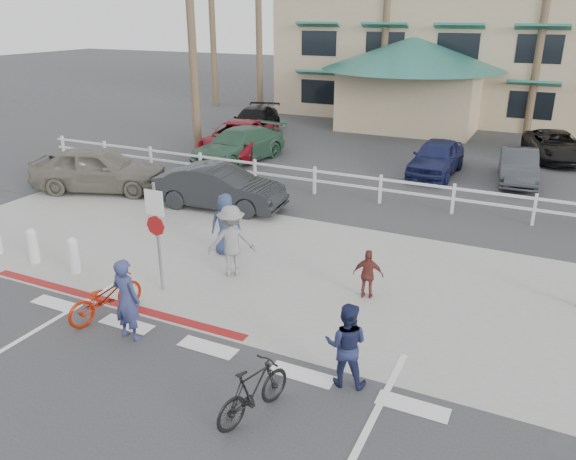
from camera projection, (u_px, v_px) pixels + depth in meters
The scene contains 29 objects.
ground at pixel (190, 364), 10.34m from camera, with size 140.00×140.00×0.00m, color #333335.
bike_path at pixel (115, 433), 8.66m from camera, with size 12.00×16.00×0.01m, color #333335.
sidewalk_plaza at pixel (294, 270), 14.12m from camera, with size 22.00×7.00×0.01m, color gray.
cross_street at pixel (348, 220), 17.47m from camera, with size 40.00×5.00×0.01m, color #333335.
parking_lot at pixel (420, 155), 25.45m from camera, with size 50.00×16.00×0.01m, color #333335.
curb_red at pixel (110, 302), 12.56m from camera, with size 7.00×0.25×0.02m, color maroon.
rail_fence at pixel (383, 190), 18.77m from camera, with size 29.40×0.16×1.00m, color silver, non-canonical shape.
building at pixel (513, 19), 33.49m from camera, with size 28.00×16.00×11.30m, color #C9B089, non-canonical shape.
sign_post at pixel (158, 232), 12.59m from camera, with size 0.50×0.10×2.90m, color gray, non-canonical shape.
bollard_0 at pixel (74, 255), 13.79m from camera, with size 0.26×0.26×0.95m, color silver, non-canonical shape.
bollard_1 at pixel (33, 246), 14.35m from camera, with size 0.26×0.26×0.95m, color silver, non-canonical shape.
palm_1 at pixel (258, 3), 33.80m from camera, with size 4.00×4.00×13.00m, color #22491C, non-canonical shape.
palm_5 at pixel (547, 2), 27.34m from camera, with size 4.00×4.00×13.00m, color #22491C, non-canonical shape.
palm_10 at pixel (190, 13), 24.78m from camera, with size 4.00×4.00×12.00m, color #22491C, non-canonical shape.
bike_red at pixel (105, 297), 11.81m from camera, with size 0.62×1.78×0.93m, color #971802.
rider_red at pixel (127, 300), 10.89m from camera, with size 0.62×0.41×1.71m, color navy.
bike_black at pixel (253, 391), 8.88m from camera, with size 0.44×1.57×0.94m, color black.
rider_black at pixel (346, 345), 9.55m from camera, with size 0.76×0.59×1.56m, color #1D2348.
pedestrian_a at pixel (232, 241), 13.54m from camera, with size 1.16×0.67×1.80m, color gray.
pedestrian_child at pixel (368, 274), 12.55m from camera, with size 0.68×0.28×1.17m, color brown.
pedestrian_b at pixel (226, 224), 14.80m from camera, with size 0.81×0.53×1.66m, color navy.
car_white_sedan at pixel (220, 188), 18.29m from camera, with size 1.50×4.30×1.42m, color black.
car_red_compact at pixel (99, 169), 20.05m from camera, with size 1.91×4.74×1.62m, color #6C6559.
lot_car_0 at pixel (238, 139), 25.09m from camera, with size 2.48×5.38×1.49m, color maroon.
lot_car_1 at pixel (238, 145), 24.02m from camera, with size 2.00×4.92×1.43m, color #315741.
lot_car_2 at pixel (436, 157), 22.13m from camera, with size 1.63×4.04×1.38m, color #181E4A.
lot_car_3 at pixel (518, 166), 21.14m from camera, with size 1.31×3.74×1.23m, color #2E3237.
lot_car_4 at pixel (254, 121), 29.27m from camera, with size 1.96×4.83×1.40m, color black.
lot_car_5 at pixel (555, 146), 24.37m from camera, with size 2.03×4.40×1.22m, color black.
Camera 1 is at (5.42, -7.08, 6.08)m, focal length 35.00 mm.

